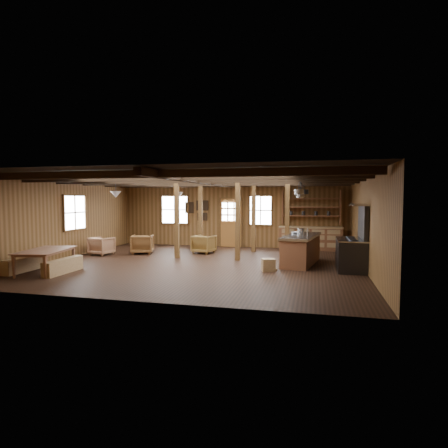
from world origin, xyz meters
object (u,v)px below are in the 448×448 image
Objects in this scene: dining_table at (47,261)px; armchair_b at (204,244)px; armchair_a at (142,244)px; kitchen_island at (301,249)px; armchair_c at (102,246)px; commercial_range at (353,249)px.

armchair_b is (3.30, 4.64, 0.02)m from dining_table.
armchair_a is at bearing 30.00° from armchair_b.
dining_table is 5.70m from armchair_b.
armchair_c is at bearing -171.71° from kitchen_island.
commercial_range is 5.72m from armchair_b.
armchair_b is (-3.74, 1.53, -0.13)m from kitchen_island.
armchair_b is 3.84m from armchair_c.
armchair_a is (1.04, 3.97, 0.04)m from dining_table.
armchair_a is 1.07× the size of armchair_c.
armchair_a is (-5.99, 0.86, -0.11)m from kitchen_island.
kitchen_island reaches higher than dining_table.
armchair_c is at bearing 33.64° from armchair_b.
armchair_a is at bearing -25.41° from dining_table.
commercial_range is at bearing 170.10° from armchair_b.
commercial_range is 2.63× the size of armchair_c.
commercial_range reaches higher than armchair_b.
kitchen_island is 7.70m from dining_table.
commercial_range is at bearing -16.18° from kitchen_island.
armchair_a is 2.35m from armchair_b.
kitchen_island is at bearing 153.94° from commercial_range.
kitchen_island is 1.69m from commercial_range.
commercial_range is at bearing -175.45° from armchair_c.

